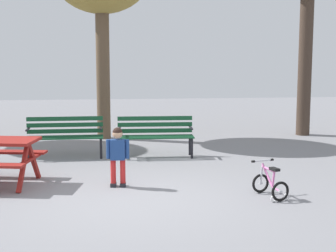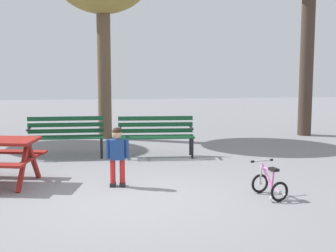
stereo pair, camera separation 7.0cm
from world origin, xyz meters
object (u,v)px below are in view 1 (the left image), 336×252
at_px(park_bench_far_left, 65,133).
at_px(child_standing, 118,152).
at_px(park_bench_left, 155,133).
at_px(kids_bicycle, 270,184).

height_order(park_bench_far_left, child_standing, child_standing).
bearing_deg(park_bench_far_left, child_standing, -67.55).
distance_m(park_bench_left, child_standing, 2.56).
height_order(park_bench_left, kids_bicycle, park_bench_left).
relative_size(park_bench_far_left, kids_bicycle, 2.58).
relative_size(park_bench_left, kids_bicycle, 2.60).
relative_size(park_bench_left, child_standing, 1.65).
bearing_deg(park_bench_left, kids_bicycle, -66.49).
xyz_separation_m(park_bench_far_left, park_bench_left, (1.90, -0.16, 0.00)).
relative_size(park_bench_far_left, child_standing, 1.64).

